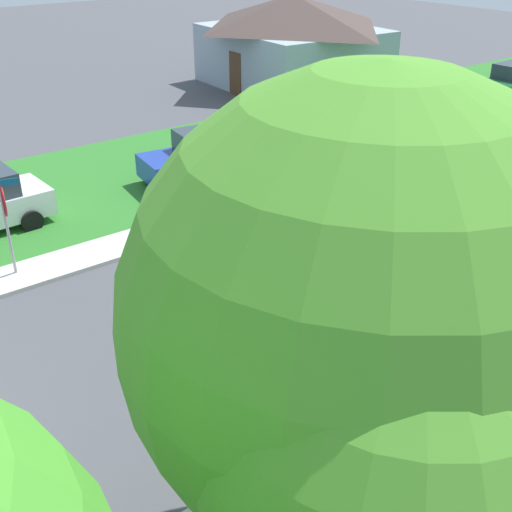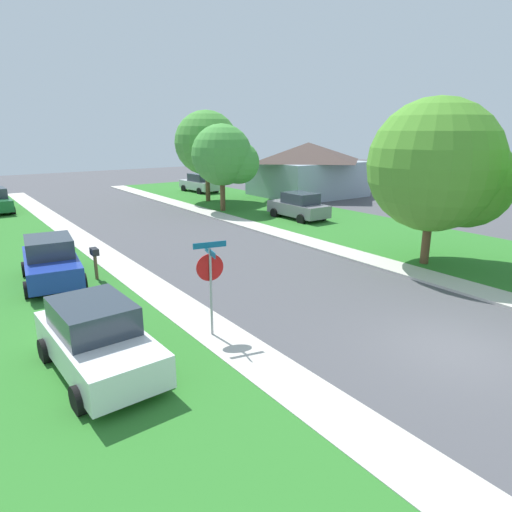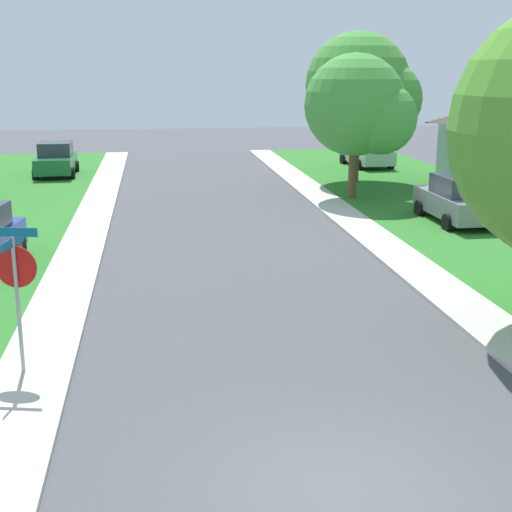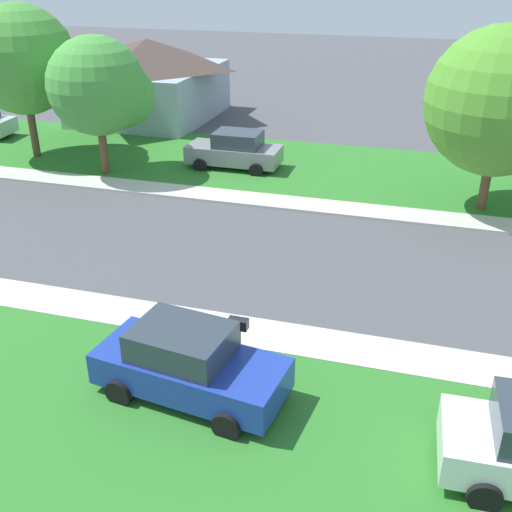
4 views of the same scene
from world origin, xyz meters
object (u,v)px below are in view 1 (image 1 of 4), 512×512
at_px(tree_sidewalk_mid, 372,348).
at_px(house_left_setback, 293,39).
at_px(stop_sign_far_corner, 4,207).
at_px(car_blue_across_road, 206,156).
at_px(mailbox, 212,169).

distance_m(tree_sidewalk_mid, house_left_setback, 29.50).
xyz_separation_m(stop_sign_far_corner, car_blue_across_road, (-2.57, 7.50, -1.01)).
relative_size(tree_sidewalk_mid, house_left_setback, 0.74).
height_order(stop_sign_far_corner, house_left_setback, house_left_setback).
bearing_deg(mailbox, stop_sign_far_corner, -80.38).
xyz_separation_m(house_left_setback, mailbox, (10.42, -12.24, -1.37)).
bearing_deg(stop_sign_far_corner, car_blue_across_road, 108.93).
relative_size(stop_sign_far_corner, car_blue_across_road, 0.62).
bearing_deg(mailbox, car_blue_across_road, 153.27).
xyz_separation_m(tree_sidewalk_mid, mailbox, (-12.45, 6.32, -3.06)).
relative_size(house_left_setback, mailbox, 7.19).
bearing_deg(house_left_setback, tree_sidewalk_mid, -39.04).
bearing_deg(stop_sign_far_corner, house_left_setback, 121.32).
distance_m(house_left_setback, mailbox, 16.13).
bearing_deg(car_blue_across_road, mailbox, -26.73).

